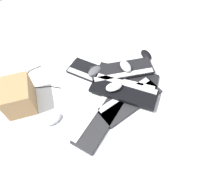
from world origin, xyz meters
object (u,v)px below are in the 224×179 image
object	(u,v)px
keyboard_3	(100,118)
mouse_3	(114,87)
keyboard_0	(130,101)
mouse_1	(95,71)
keyboard_5	(124,91)
mouse_4	(146,55)
keyboard_2	(97,75)
mouse_0	(53,119)
keyboard_4	(122,70)
mouse_2	(126,66)
cardboard_box	(18,96)
keyboard_1	(127,77)

from	to	relation	value
keyboard_3	mouse_3	distance (m)	0.22
keyboard_0	mouse_1	distance (m)	0.33
keyboard_5	mouse_1	world-z (taller)	mouse_1
keyboard_5	mouse_4	bearing A→B (deg)	98.22
keyboard_2	keyboard_5	size ratio (longest dim) A/B	0.99
mouse_1	mouse_0	bearing A→B (deg)	9.47
keyboard_0	keyboard_4	distance (m)	0.24
keyboard_5	mouse_2	xyz separation A→B (m)	(-0.09, 0.16, 0.04)
mouse_0	mouse_2	xyz separation A→B (m)	(0.15, 0.58, 0.06)
mouse_3	cardboard_box	bearing A→B (deg)	165.88
mouse_0	mouse_2	distance (m)	0.60
keyboard_0	mouse_3	distance (m)	0.14
keyboard_4	mouse_3	xyz separation A→B (m)	(0.05, -0.17, 0.04)
mouse_1	mouse_4	world-z (taller)	mouse_1
keyboard_0	mouse_3	size ratio (longest dim) A/B	4.22
mouse_0	cardboard_box	world-z (taller)	cardboard_box
keyboard_0	mouse_0	world-z (taller)	mouse_0
keyboard_5	mouse_3	world-z (taller)	mouse_3
mouse_0	cardboard_box	xyz separation A→B (m)	(-0.25, -0.03, 0.07)
keyboard_5	mouse_0	xyz separation A→B (m)	(-0.24, -0.41, -0.02)
keyboard_4	mouse_1	world-z (taller)	mouse_1
mouse_0	mouse_3	xyz separation A→B (m)	(0.19, 0.38, 0.06)
keyboard_1	mouse_0	xyz separation A→B (m)	(-0.19, -0.55, 0.01)
keyboard_3	keyboard_5	distance (m)	0.24
mouse_4	keyboard_3	bearing A→B (deg)	-57.08
keyboard_5	mouse_1	size ratio (longest dim) A/B	4.22
keyboard_1	keyboard_4	bearing A→B (deg)	166.82
mouse_4	keyboard_5	bearing A→B (deg)	-52.82
mouse_0	mouse_1	distance (m)	0.44
keyboard_0	mouse_4	bearing A→B (deg)	106.23
keyboard_3	mouse_2	world-z (taller)	mouse_2
mouse_2	mouse_3	size ratio (longest dim) A/B	1.00
keyboard_3	mouse_1	distance (m)	0.36
mouse_4	mouse_0	bearing A→B (deg)	-73.87
keyboard_0	cardboard_box	size ratio (longest dim) A/B	2.19
keyboard_0	keyboard_4	size ratio (longest dim) A/B	1.09
keyboard_2	cardboard_box	size ratio (longest dim) A/B	2.17
keyboard_0	mouse_2	world-z (taller)	mouse_2
mouse_0	mouse_1	xyz separation A→B (m)	(-0.02, 0.44, 0.03)
keyboard_1	keyboard_3	world-z (taller)	same
keyboard_1	mouse_1	bearing A→B (deg)	-151.38
cardboard_box	keyboard_1	bearing A→B (deg)	52.99
keyboard_4	cardboard_box	xyz separation A→B (m)	(-0.38, -0.59, 0.05)
mouse_3	keyboard_3	bearing A→B (deg)	-135.37
mouse_1	mouse_4	size ratio (longest dim) A/B	1.00
keyboard_3	mouse_2	xyz separation A→B (m)	(-0.08, 0.40, 0.07)
keyboard_4	mouse_4	distance (m)	0.27
keyboard_5	keyboard_3	bearing A→B (deg)	-93.35
keyboard_2	keyboard_3	distance (m)	0.35
mouse_2	cardboard_box	distance (m)	0.72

